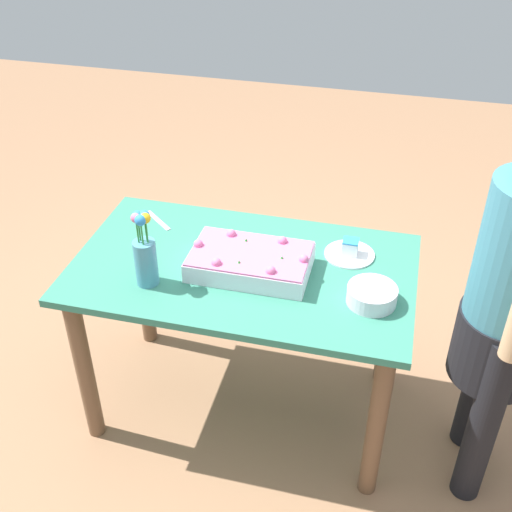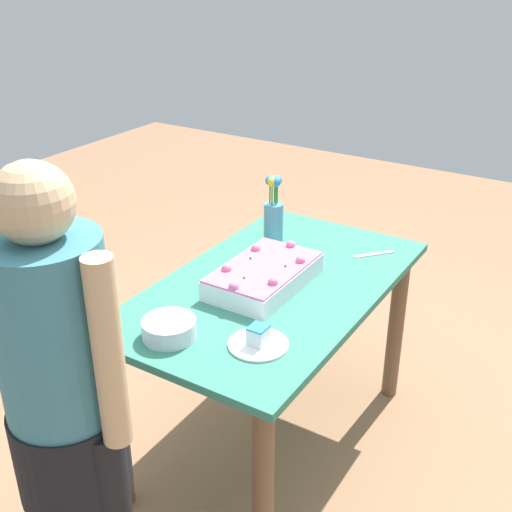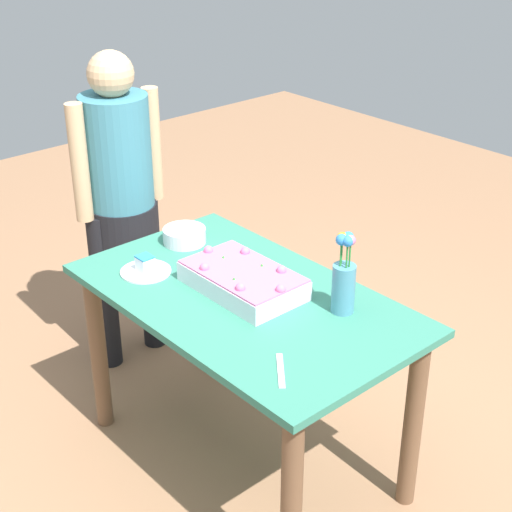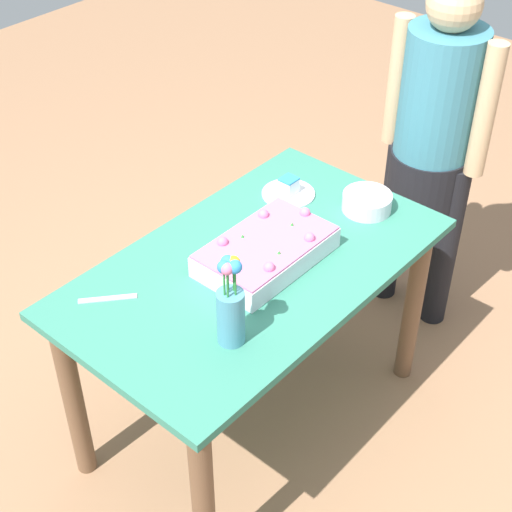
{
  "view_description": "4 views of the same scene",
  "coord_description": "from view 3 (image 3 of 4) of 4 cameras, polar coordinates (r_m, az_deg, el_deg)",
  "views": [
    {
      "loc": [
        0.53,
        -1.91,
        2.21
      ],
      "look_at": [
        0.05,
        0.0,
        0.82
      ],
      "focal_mm": 45.0,
      "sensor_mm": 36.0,
      "label": 1
    },
    {
      "loc": [
        1.85,
        1.07,
        1.92
      ],
      "look_at": [
        0.07,
        -0.04,
        0.9
      ],
      "focal_mm": 45.0,
      "sensor_mm": 36.0,
      "label": 2
    },
    {
      "loc": [
        -1.89,
        1.62,
        2.2
      ],
      "look_at": [
        0.03,
        -0.08,
        0.89
      ],
      "focal_mm": 55.0,
      "sensor_mm": 36.0,
      "label": 3
    },
    {
      "loc": [
        -1.5,
        -1.32,
        2.39
      ],
      "look_at": [
        -0.05,
        -0.05,
        0.86
      ],
      "focal_mm": 55.0,
      "sensor_mm": 36.0,
      "label": 4
    }
  ],
  "objects": [
    {
      "name": "ground_plane",
      "position": [
        3.32,
        -0.76,
        -14.45
      ],
      "size": [
        8.0,
        8.0,
        0.0
      ],
      "primitive_type": "plane",
      "color": "#986D4D"
    },
    {
      "name": "dining_table",
      "position": [
        2.94,
        -0.83,
        -5.24
      ],
      "size": [
        1.31,
        0.76,
        0.77
      ],
      "color": "#337A64",
      "rests_on": "ground_plane"
    },
    {
      "name": "sheet_cake",
      "position": [
        2.88,
        -0.96,
        -1.73
      ],
      "size": [
        0.45,
        0.27,
        0.11
      ],
      "color": "white",
      "rests_on": "dining_table"
    },
    {
      "name": "serving_plate_with_slice",
      "position": [
        3.04,
        -8.04,
        -0.89
      ],
      "size": [
        0.2,
        0.2,
        0.07
      ],
      "color": "white",
      "rests_on": "dining_table"
    },
    {
      "name": "cake_knife",
      "position": [
        2.47,
        1.81,
        -8.33
      ],
      "size": [
        0.15,
        0.13,
        0.0
      ],
      "primitive_type": "cube",
      "rotation": [
        0.0,
        0.0,
        2.44
      ],
      "color": "silver",
      "rests_on": "dining_table"
    },
    {
      "name": "flower_vase",
      "position": [
        2.73,
        6.41,
        -1.68
      ],
      "size": [
        0.08,
        0.08,
        0.3
      ],
      "color": "teal",
      "rests_on": "dining_table"
    },
    {
      "name": "fruit_bowl",
      "position": [
        3.26,
        -5.23,
        1.49
      ],
      "size": [
        0.18,
        0.18,
        0.06
      ],
      "primitive_type": "cylinder",
      "color": "silver",
      "rests_on": "dining_table"
    },
    {
      "name": "person_standing",
      "position": [
        3.58,
        -9.82,
        4.54
      ],
      "size": [
        0.31,
        0.45,
        1.49
      ],
      "rotation": [
        0.0,
        0.0,
        3.14
      ],
      "color": "black",
      "rests_on": "ground_plane"
    }
  ]
}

